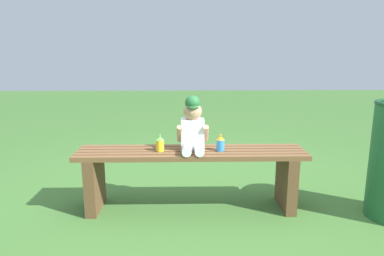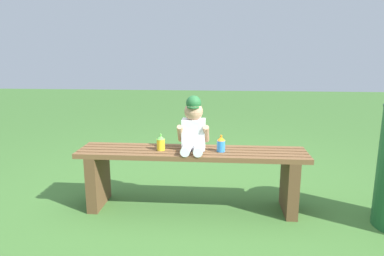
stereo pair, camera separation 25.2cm
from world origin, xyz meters
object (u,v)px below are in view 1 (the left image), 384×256
sippy_cup_right (220,143)px  child_figure (193,127)px  park_bench (191,169)px  sippy_cup_left (160,143)px

sippy_cup_right → child_figure: bearing=174.3°
park_bench → sippy_cup_left: (-0.23, -0.02, 0.21)m
child_figure → sippy_cup_right: 0.24m
park_bench → sippy_cup_left: sippy_cup_left is taller
park_bench → sippy_cup_left: size_ratio=13.62×
park_bench → sippy_cup_left: 0.31m
sippy_cup_left → sippy_cup_right: (0.44, 0.00, 0.00)m
child_figure → park_bench: bearing=-156.2°
sippy_cup_right → park_bench: bearing=176.0°
sippy_cup_left → sippy_cup_right: size_ratio=1.00×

